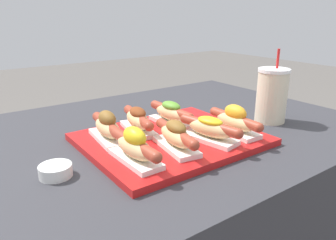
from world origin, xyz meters
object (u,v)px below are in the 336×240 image
Objects in this scene: hot_dog_4 at (108,127)px; hot_dog_5 at (138,120)px; hot_dog_3 at (235,121)px; drink_cup at (272,95)px; hot_dog_0 at (135,147)px; serving_tray at (172,139)px; hot_dog_2 at (210,129)px; hot_dog_1 at (176,136)px; sauce_bowl at (55,170)px; hot_dog_6 at (171,113)px.

hot_dog_4 is 1.01× the size of hot_dog_5.
drink_cup is at bearing 11.32° from hot_dog_3.
hot_dog_4 is 0.84× the size of drink_cup.
hot_dog_0 reaches higher than hot_dog_5.
hot_dog_2 reaches higher than serving_tray.
sauce_bowl is at bearing 166.89° from hot_dog_1.
drink_cup reaches higher than hot_dog_3.
hot_dog_1 is 0.99× the size of hot_dog_6.
hot_dog_5 reaches higher than sauce_bowl.
hot_dog_6 is (-0.00, 0.17, 0.00)m from hot_dog_2.
hot_dog_2 is (0.06, -0.08, 0.04)m from serving_tray.
hot_dog_1 is 0.20m from hot_dog_3.
hot_dog_4 is at bearing -173.78° from hot_dog_5.
hot_dog_5 is (-0.21, 0.17, -0.00)m from hot_dog_3.
hot_dog_5 is (0.11, 0.17, -0.00)m from hot_dog_0.
hot_dog_3 is 1.00× the size of hot_dog_4.
hot_dog_0 reaches higher than sauce_bowl.
hot_dog_4 is 2.75× the size of sauce_bowl.
hot_dog_0 is at bearing -153.92° from serving_tray.
hot_dog_6 is (0.10, 0.16, -0.00)m from hot_dog_1.
hot_dog_2 is 0.99× the size of hot_dog_4.
hot_dog_0 is 0.32m from hot_dog_3.
drink_cup is (0.31, -0.13, 0.04)m from hot_dog_6.
hot_dog_3 is at bearing -28.37° from serving_tray.
hot_dog_1 reaches higher than serving_tray.
hot_dog_6 is at bearing 55.71° from serving_tray.
hot_dog_3 reaches higher than hot_dog_5.
hot_dog_1 is 0.19m from hot_dog_6.
drink_cup reaches higher than sauce_bowl.
hot_dog_6 is at bearing 2.34° from hot_dog_4.
sauce_bowl is (-0.38, -0.10, -0.04)m from hot_dog_6.
serving_tray is 0.10m from hot_dog_1.
drink_cup is at bearing 4.91° from hot_dog_1.
hot_dog_5 is 0.99× the size of hot_dog_6.
drink_cup is (0.42, -0.13, 0.04)m from hot_dog_5.
hot_dog_3 is 0.48m from sauce_bowl.
hot_dog_2 is 0.17m from hot_dog_6.
hot_dog_2 is at bearing -171.86° from drink_cup.
drink_cup is (0.41, 0.04, 0.03)m from hot_dog_1.
sauce_bowl is (-0.28, 0.06, -0.04)m from hot_dog_1.
hot_dog_1 is 2.73× the size of sauce_bowl.
hot_dog_5 is at bearing 6.22° from hot_dog_4.
hot_dog_6 is (0.06, 0.08, 0.04)m from serving_tray.
hot_dog_3 reaches higher than hot_dog_1.
hot_dog_2 is at bearing -55.17° from serving_tray.
hot_dog_0 is at bearing -92.95° from hot_dog_4.
hot_dog_5 is (-0.06, 0.09, 0.04)m from serving_tray.
hot_dog_5 and hot_dog_6 have the same top height.
hot_dog_5 is 0.29m from sauce_bowl.
hot_dog_1 is 0.99× the size of hot_dog_4.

